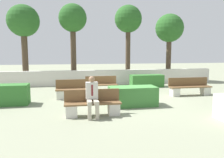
{
  "coord_description": "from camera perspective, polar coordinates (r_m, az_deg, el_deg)",
  "views": [
    {
      "loc": [
        -2.21,
        -8.79,
        2.05
      ],
      "look_at": [
        -0.46,
        0.5,
        0.9
      ],
      "focal_mm": 35.0,
      "sensor_mm": 36.0,
      "label": 1
    }
  ],
  "objects": [
    {
      "name": "bench_right_side",
      "position": [
        11.2,
        -2.76,
        -2.01
      ],
      "size": [
        1.62,
        0.49,
        0.84
      ],
      "rotation": [
        0.0,
        0.0,
        -0.19
      ],
      "color": "brown",
      "rests_on": "ground_plane"
    },
    {
      "name": "bench_front",
      "position": [
        7.21,
        -5.04,
        -6.98
      ],
      "size": [
        1.84,
        0.49,
        0.84
      ],
      "color": "brown",
      "rests_on": "ground_plane"
    },
    {
      "name": "hedge_block_near_right",
      "position": [
        9.48,
        -25.52,
        -3.75
      ],
      "size": [
        1.54,
        0.73,
        0.81
      ],
      "color": "#33702D",
      "rests_on": "ground_plane"
    },
    {
      "name": "hedge_block_mid_right",
      "position": [
        8.5,
        5.43,
        -4.48
      ],
      "size": [
        1.81,
        0.84,
        0.75
      ],
      "color": "#3D7A38",
      "rests_on": "ground_plane"
    },
    {
      "name": "perimeter_wall",
      "position": [
        13.98,
        -1.5,
        0.44
      ],
      "size": [
        14.41,
        0.3,
        0.94
      ],
      "color": "beige",
      "rests_on": "ground_plane"
    },
    {
      "name": "bench_back",
      "position": [
        9.94,
        -9.51,
        -3.2
      ],
      "size": [
        1.74,
        0.48,
        0.84
      ],
      "rotation": [
        0.0,
        0.0,
        -0.11
      ],
      "color": "brown",
      "rests_on": "ground_plane"
    },
    {
      "name": "tree_center_left",
      "position": [
        15.24,
        -10.21,
        14.77
      ],
      "size": [
        1.86,
        1.86,
        5.27
      ],
      "color": "#473828",
      "rests_on": "ground_plane"
    },
    {
      "name": "bench_left_side",
      "position": [
        11.18,
        19.65,
        -2.32
      ],
      "size": [
        2.05,
        0.48,
        0.84
      ],
      "rotation": [
        0.0,
        0.0,
        0.05
      ],
      "color": "brown",
      "rests_on": "ground_plane"
    },
    {
      "name": "ground_plane",
      "position": [
        9.29,
        3.39,
        -5.82
      ],
      "size": [
        60.0,
        60.0,
        0.0
      ],
      "primitive_type": "plane",
      "color": "gray"
    },
    {
      "name": "hedge_block_near_left",
      "position": [
        13.24,
        9.04,
        -0.47
      ],
      "size": [
        1.95,
        0.75,
        0.72
      ],
      "color": "#33702D",
      "rests_on": "ground_plane"
    },
    {
      "name": "tree_rightmost",
      "position": [
        16.55,
        14.77,
        12.39
      ],
      "size": [
        2.01,
        2.01,
        4.79
      ],
      "color": "#473828",
      "rests_on": "ground_plane"
    },
    {
      "name": "tree_leftmost",
      "position": [
        15.57,
        -22.13,
        13.44
      ],
      "size": [
        2.05,
        2.05,
        5.11
      ],
      "color": "#473828",
      "rests_on": "ground_plane"
    },
    {
      "name": "person_seated_man",
      "position": [
        6.99,
        -5.19,
        -4.16
      ],
      "size": [
        0.38,
        0.64,
        1.3
      ],
      "color": "#B2A893",
      "rests_on": "ground_plane"
    },
    {
      "name": "tree_center_right",
      "position": [
        16.26,
        4.25,
        14.88
      ],
      "size": [
        1.96,
        1.96,
        5.43
      ],
      "color": "#473828",
      "rests_on": "ground_plane"
    }
  ]
}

